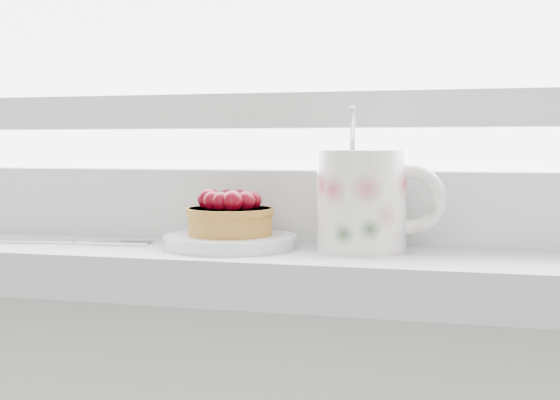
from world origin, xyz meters
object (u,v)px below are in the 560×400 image
(raspberry_tart, at_px, (230,215))
(fork, at_px, (60,242))
(floral_mug, at_px, (365,198))
(saucer, at_px, (230,241))

(raspberry_tart, height_order, fork, raspberry_tart)
(floral_mug, xyz_separation_m, fork, (-0.29, -0.03, -0.05))
(floral_mug, bearing_deg, raspberry_tart, -174.37)
(saucer, distance_m, raspberry_tart, 0.03)
(raspberry_tart, bearing_deg, fork, -175.44)
(saucer, bearing_deg, floral_mug, 5.63)
(fork, bearing_deg, floral_mug, 5.01)
(saucer, bearing_deg, raspberry_tart, -174.75)
(floral_mug, height_order, fork, floral_mug)
(saucer, distance_m, floral_mug, 0.13)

